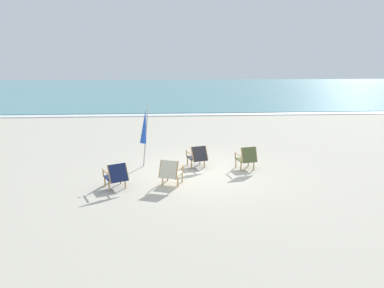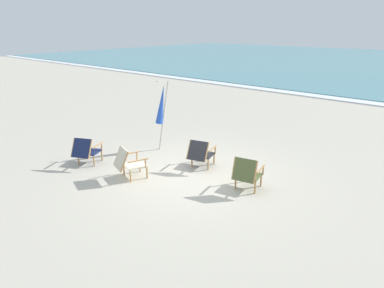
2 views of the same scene
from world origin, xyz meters
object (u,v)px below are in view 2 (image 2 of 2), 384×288
Objects in this scene: umbrella_furled_blue at (162,105)px; beach_chair_front_left at (247,173)px; beach_chair_front_right at (129,162)px; beach_chair_far_center at (86,150)px; beach_chair_back_left at (201,153)px.

beach_chair_front_left is at bearing -11.57° from umbrella_furled_blue.
beach_chair_front_right is 1.56m from beach_chair_far_center.
beach_chair_far_center is (-1.55, -0.19, -0.00)m from beach_chair_front_right.
beach_chair_front_right is at bearing -152.51° from beach_chair_front_left.
beach_chair_front_right is 1.06× the size of beach_chair_front_left.
beach_chair_back_left is 1.67m from beach_chair_front_left.
umbrella_furled_blue reaches higher than beach_chair_front_right.
beach_chair_front_right is 2.41m from umbrella_furled_blue.
beach_chair_front_right is (-0.92, -1.67, 0.00)m from beach_chair_back_left.
umbrella_furled_blue reaches higher than beach_chair_back_left.
beach_chair_far_center is at bearing -159.70° from beach_chair_front_left.
beach_chair_far_center is 2.51m from umbrella_furled_blue.
beach_chair_front_left is at bearing 20.30° from beach_chair_far_center.
beach_chair_far_center is (-2.47, -1.85, 0.00)m from beach_chair_back_left.
beach_chair_front_left reaches higher than beach_chair_far_center.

